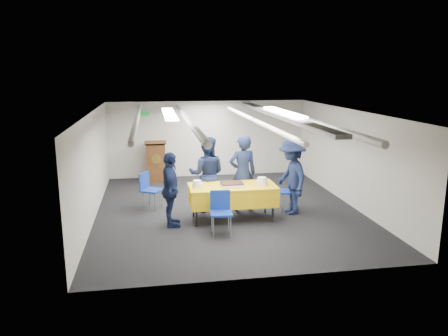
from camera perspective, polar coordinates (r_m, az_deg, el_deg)
The scene contains 14 objects.
ground at distance 10.31m, azimuth 0.44°, elevation -5.44°, with size 7.00×7.00×0.00m, color black.
room_shell at distance 10.32m, azimuth 0.58°, elevation 4.90°, with size 6.00×7.00×2.30m.
serving_table at distance 9.49m, azimuth 1.11°, elevation -3.52°, with size 1.89×0.88×0.77m.
sheet_cake at distance 9.36m, azimuth 1.01°, elevation -2.14°, with size 0.50×0.39×0.09m.
plate_stack_left at distance 9.26m, azimuth -3.52°, elevation -2.14°, with size 0.21×0.21×0.16m.
plate_stack_right at distance 9.50m, azimuth 4.98°, elevation -1.75°, with size 0.24×0.24×0.17m.
podium at distance 12.96m, azimuth -8.89°, elevation 0.97°, with size 0.62×0.53×1.25m.
chair_near at distance 8.69m, azimuth -0.44°, elevation -5.23°, with size 0.44×0.44×0.87m.
chair_right at distance 10.26m, azimuth 8.86°, elevation -2.59°, with size 0.44×0.44×0.87m.
chair_left at distance 10.41m, azimuth -9.85°, elevation -2.41°, with size 0.58×0.58×0.87m.
sailor_a at distance 10.04m, azimuth 2.46°, elevation -0.70°, with size 0.65×0.42×1.77m, color black.
sailor_b at distance 10.02m, azimuth -2.25°, elevation -0.82°, with size 0.85×0.66×1.74m, color black.
sailor_c at distance 9.09m, azimuth -7.00°, elevation -2.84°, with size 0.92×0.38×1.58m, color black.
sailor_d at distance 9.96m, azimuth 8.81°, elevation -1.14°, with size 1.10×0.63×1.71m, color black.
Camera 1 is at (-1.71, -9.66, 3.19)m, focal length 35.00 mm.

